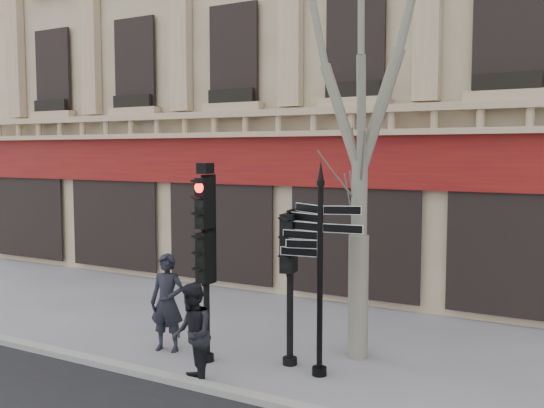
{
  "coord_description": "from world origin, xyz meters",
  "views": [
    {
      "loc": [
        5.5,
        -9.14,
        3.84
      ],
      "look_at": [
        0.07,
        0.6,
        2.88
      ],
      "focal_mm": 40.0,
      "sensor_mm": 36.0,
      "label": 1
    }
  ],
  "objects": [
    {
      "name": "ground",
      "position": [
        0.0,
        0.0,
        0.0
      ],
      "size": [
        80.0,
        80.0,
        0.0
      ],
      "primitive_type": "plane",
      "color": "slate",
      "rests_on": "ground"
    },
    {
      "name": "kerb",
      "position": [
        0.0,
        -1.4,
        0.06
      ],
      "size": [
        80.0,
        0.25,
        0.12
      ],
      "primitive_type": "cube",
      "color": "gray",
      "rests_on": "ground"
    },
    {
      "name": "building",
      "position": [
        0.0,
        12.48,
        8.99
      ],
      "size": [
        28.0,
        15.52,
        18.0
      ],
      "color": "tan",
      "rests_on": "ground"
    },
    {
      "name": "fingerpost",
      "position": [
        1.27,
        0.11,
        2.48
      ],
      "size": [
        1.64,
        1.64,
        3.69
      ],
      "rotation": [
        0.0,
        0.0,
        -0.06
      ],
      "color": "black",
      "rests_on": "ground"
    },
    {
      "name": "traffic_signal_main",
      "position": [
        -0.82,
        -0.26,
        2.3
      ],
      "size": [
        0.41,
        0.3,
        3.64
      ],
      "rotation": [
        0.0,
        0.0,
        -0.03
      ],
      "color": "black",
      "rests_on": "ground"
    },
    {
      "name": "traffic_signal_secondary",
      "position": [
        0.59,
        0.33,
        1.92
      ],
      "size": [
        0.51,
        0.4,
        2.75
      ],
      "rotation": [
        0.0,
        0.0,
        0.16
      ],
      "color": "black",
      "rests_on": "ground"
    },
    {
      "name": "plane_tree",
      "position": [
        1.51,
        1.3,
        6.25
      ],
      "size": [
        3.35,
        3.35,
        8.91
      ],
      "color": "gray",
      "rests_on": "ground"
    },
    {
      "name": "pedestrian_a",
      "position": [
        -1.84,
        -0.13,
        0.95
      ],
      "size": [
        0.77,
        0.59,
        1.89
      ],
      "primitive_type": "imported",
      "rotation": [
        0.0,
        0.0,
        0.22
      ],
      "color": "black",
      "rests_on": "ground"
    },
    {
      "name": "pedestrian_b",
      "position": [
        -0.38,
        -1.3,
        0.85
      ],
      "size": [
        1.02,
        1.05,
        1.7
      ],
      "primitive_type": "imported",
      "rotation": [
        0.0,
        0.0,
        -0.88
      ],
      "color": "black",
      "rests_on": "ground"
    }
  ]
}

